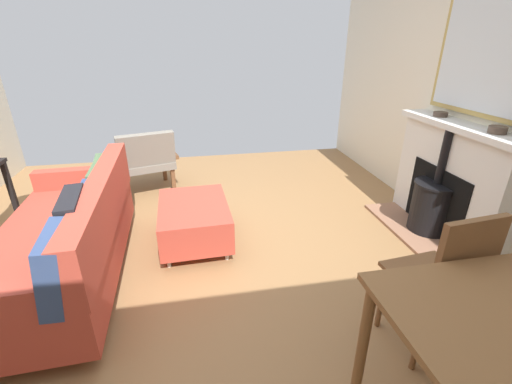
{
  "coord_description": "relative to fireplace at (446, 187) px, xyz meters",
  "views": [
    {
      "loc": [
        -0.01,
        2.44,
        1.65
      ],
      "look_at": [
        -0.47,
        0.02,
        0.55
      ],
      "focal_mm": 24.0,
      "sensor_mm": 36.0,
      "label": 1
    }
  ],
  "objects": [
    {
      "name": "dining_chair_near_fireplace",
      "position": [
        0.95,
        1.21,
        0.09
      ],
      "size": [
        0.44,
        0.44,
        0.91
      ],
      "color": "brown",
      "rests_on": "ground"
    },
    {
      "name": "mirror_over_mantel",
      "position": [
        -0.12,
        -0.0,
        1.1
      ],
      "size": [
        0.04,
        1.13,
        0.95
      ],
      "color": "tan"
    },
    {
      "name": "ground_plane",
      "position": [
        2.2,
        -0.01,
        -0.45
      ],
      "size": [
        4.81,
        5.38,
        0.01
      ],
      "primitive_type": "cube",
      "color": "olive"
    },
    {
      "name": "armchair_accent",
      "position": [
        2.73,
        -1.42,
        -0.03
      ],
      "size": [
        0.8,
        0.73,
        0.75
      ],
      "color": "brown",
      "rests_on": "ground"
    },
    {
      "name": "mantel_bowl_near",
      "position": [
        -0.03,
        -0.3,
        0.59
      ],
      "size": [
        0.12,
        0.12,
        0.04
      ],
      "color": "#47382D",
      "rests_on": "fireplace"
    },
    {
      "name": "wall_left",
      "position": [
        -0.21,
        -0.01,
        0.86
      ],
      "size": [
        0.12,
        5.38,
        2.62
      ],
      "primitive_type": "cube",
      "color": "silver",
      "rests_on": "ground"
    },
    {
      "name": "ottoman",
      "position": [
        2.23,
        -0.22,
        -0.22
      ],
      "size": [
        0.6,
        0.82,
        0.37
      ],
      "color": "#B2B2B7",
      "rests_on": "ground"
    },
    {
      "name": "mantel_bowl_far",
      "position": [
        -0.03,
        0.33,
        0.6
      ],
      "size": [
        0.13,
        0.13,
        0.05
      ],
      "color": "#47382D",
      "rests_on": "fireplace"
    },
    {
      "name": "sofa",
      "position": [
        3.12,
        0.13,
        -0.1
      ],
      "size": [
        0.88,
        1.83,
        0.8
      ],
      "color": "#B2B2B7",
      "rests_on": "ground"
    },
    {
      "name": "fireplace",
      "position": [
        0.0,
        0.0,
        0.0
      ],
      "size": [
        0.57,
        1.32,
        1.02
      ],
      "color": "#93664C",
      "rests_on": "ground"
    }
  ]
}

